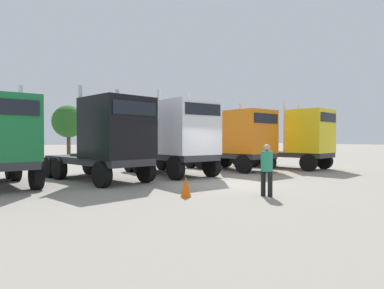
{
  "coord_description": "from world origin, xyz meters",
  "views": [
    {
      "loc": [
        -9.02,
        -11.57,
        1.95
      ],
      "look_at": [
        1.28,
        4.68,
        1.61
      ],
      "focal_mm": 31.54,
      "sensor_mm": 36.0,
      "label": 1
    }
  ],
  "objects_px": {
    "semi_truck_white": "(181,138)",
    "semi_truck_orange": "(241,139)",
    "semi_truck_black": "(110,139)",
    "visitor_with_camera": "(267,166)",
    "traffic_cone_mid": "(186,187)",
    "semi_truck_yellow": "(300,139)"
  },
  "relations": [
    {
      "from": "semi_truck_white",
      "to": "semi_truck_orange",
      "type": "distance_m",
      "value": 4.66
    },
    {
      "from": "semi_truck_black",
      "to": "traffic_cone_mid",
      "type": "relative_size",
      "value": 9.57
    },
    {
      "from": "semi_truck_black",
      "to": "traffic_cone_mid",
      "type": "bearing_deg",
      "value": -3.5
    },
    {
      "from": "semi_truck_white",
      "to": "semi_truck_orange",
      "type": "xyz_separation_m",
      "value": [
        4.61,
        0.67,
        -0.09
      ]
    },
    {
      "from": "semi_truck_yellow",
      "to": "semi_truck_orange",
      "type": "bearing_deg",
      "value": -117.57
    },
    {
      "from": "semi_truck_black",
      "to": "traffic_cone_mid",
      "type": "height_order",
      "value": "semi_truck_black"
    },
    {
      "from": "semi_truck_black",
      "to": "semi_truck_yellow",
      "type": "height_order",
      "value": "semi_truck_yellow"
    },
    {
      "from": "semi_truck_yellow",
      "to": "traffic_cone_mid",
      "type": "bearing_deg",
      "value": -79.32
    },
    {
      "from": "semi_truck_white",
      "to": "visitor_with_camera",
      "type": "bearing_deg",
      "value": -9.78
    },
    {
      "from": "semi_truck_white",
      "to": "traffic_cone_mid",
      "type": "relative_size",
      "value": 9.02
    },
    {
      "from": "visitor_with_camera",
      "to": "semi_truck_yellow",
      "type": "bearing_deg",
      "value": -154.29
    },
    {
      "from": "semi_truck_white",
      "to": "semi_truck_orange",
      "type": "relative_size",
      "value": 1.01
    },
    {
      "from": "semi_truck_white",
      "to": "visitor_with_camera",
      "type": "xyz_separation_m",
      "value": [
        -0.64,
        -6.71,
        -0.98
      ]
    },
    {
      "from": "semi_truck_yellow",
      "to": "traffic_cone_mid",
      "type": "distance_m",
      "value": 12.71
    },
    {
      "from": "semi_truck_yellow",
      "to": "traffic_cone_mid",
      "type": "relative_size",
      "value": 9.86
    },
    {
      "from": "semi_truck_black",
      "to": "semi_truck_orange",
      "type": "distance_m",
      "value": 8.56
    },
    {
      "from": "semi_truck_black",
      "to": "semi_truck_orange",
      "type": "height_order",
      "value": "semi_truck_black"
    },
    {
      "from": "semi_truck_white",
      "to": "semi_truck_yellow",
      "type": "distance_m",
      "value": 8.58
    },
    {
      "from": "traffic_cone_mid",
      "to": "semi_truck_orange",
      "type": "bearing_deg",
      "value": 38.46
    },
    {
      "from": "semi_truck_black",
      "to": "visitor_with_camera",
      "type": "bearing_deg",
      "value": 13.6
    },
    {
      "from": "semi_truck_black",
      "to": "semi_truck_orange",
      "type": "xyz_separation_m",
      "value": [
        8.5,
        1.01,
        -0.04
      ]
    },
    {
      "from": "semi_truck_yellow",
      "to": "traffic_cone_mid",
      "type": "height_order",
      "value": "semi_truck_yellow"
    }
  ]
}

